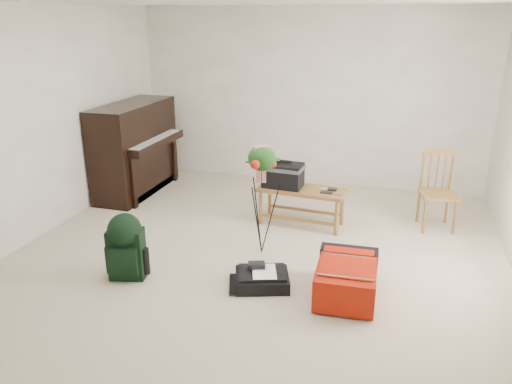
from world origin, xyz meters
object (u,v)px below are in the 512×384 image
(red_suitcase, at_px, (347,275))
(flower_stand, at_px, (262,200))
(piano, at_px, (136,150))
(black_duffel, at_px, (262,278))
(green_backpack, at_px, (125,243))
(dining_chair, at_px, (438,192))
(bench, at_px, (289,180))

(red_suitcase, height_order, flower_stand, flower_stand)
(piano, bearing_deg, black_duffel, -39.91)
(red_suitcase, bearing_deg, green_backpack, -173.92)
(dining_chair, xyz_separation_m, green_backpack, (-2.85, -2.12, -0.08))
(red_suitcase, distance_m, black_duffel, 0.78)
(piano, distance_m, green_backpack, 2.52)
(red_suitcase, xyz_separation_m, green_backpack, (-2.03, -0.32, 0.19))
(green_backpack, distance_m, flower_stand, 1.41)
(black_duffel, xyz_separation_m, flower_stand, (-0.20, 0.67, 0.51))
(bench, bearing_deg, red_suitcase, -53.96)
(dining_chair, xyz_separation_m, black_duffel, (-1.58, -1.90, -0.37))
(bench, relative_size, flower_stand, 0.87)
(black_duffel, relative_size, green_backpack, 0.91)
(bench, xyz_separation_m, green_backpack, (-1.16, -1.72, -0.19))
(bench, height_order, black_duffel, bench)
(piano, xyz_separation_m, red_suitcase, (3.18, -1.91, -0.43))
(flower_stand, bearing_deg, dining_chair, 20.22)
(red_suitcase, bearing_deg, bench, 119.02)
(bench, relative_size, black_duffel, 1.77)
(red_suitcase, bearing_deg, black_duffel, -175.19)
(piano, height_order, bench, piano)
(black_duffel, bearing_deg, piano, 121.31)
(bench, relative_size, red_suitcase, 1.32)
(bench, height_order, dining_chair, dining_chair)
(dining_chair, relative_size, flower_stand, 0.76)
(flower_stand, bearing_deg, red_suitcase, -44.95)
(red_suitcase, relative_size, green_backpack, 1.21)
(green_backpack, bearing_deg, bench, 42.59)
(black_duffel, bearing_deg, green_backpack, 171.05)
(piano, distance_m, bench, 2.36)
(dining_chair, height_order, black_duffel, dining_chair)
(black_duffel, relative_size, flower_stand, 0.49)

